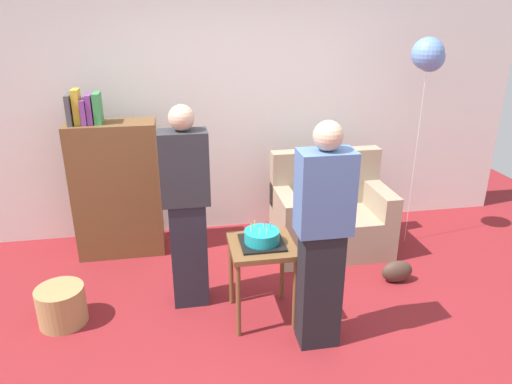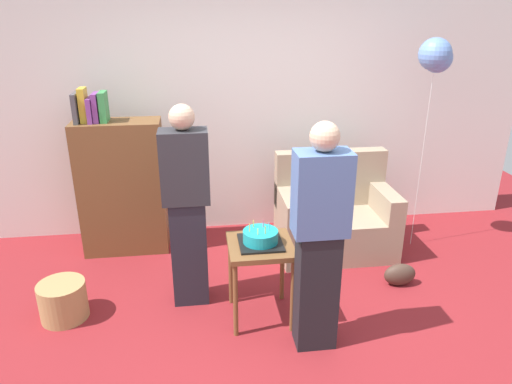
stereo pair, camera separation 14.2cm
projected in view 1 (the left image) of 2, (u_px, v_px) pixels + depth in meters
The scene contains 11 objects.
ground_plane at pixel (281, 340), 3.44m from camera, with size 8.00×8.00×0.00m, color maroon.
wall_back at pixel (239, 103), 4.83m from camera, with size 6.00×0.10×2.70m, color silver.
couch at pixel (330, 216), 4.66m from camera, with size 1.10×0.70×0.96m.
bookshelf at pixel (116, 187), 4.46m from camera, with size 0.80×0.36×1.61m.
side_table at pixel (262, 255), 3.53m from camera, with size 0.48×0.48×0.64m.
birthday_cake at pixel (262, 238), 3.47m from camera, with size 0.32×0.32×0.17m.
person_blowing_candles at pixel (187, 208), 3.61m from camera, with size 0.36×0.22×1.63m.
person_holding_cake at pixel (322, 238), 3.14m from camera, with size 0.36×0.22×1.63m.
wicker_basket at pixel (62, 305), 3.59m from camera, with size 0.36×0.36×0.30m, color #A88451.
handbag at pixel (397, 271), 4.15m from camera, with size 0.28×0.14×0.20m, color #473328.
balloon_bunch at pixel (429, 55), 4.24m from camera, with size 0.31×0.29×2.02m.
Camera 1 is at (-0.66, -2.73, 2.27)m, focal length 33.08 mm.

